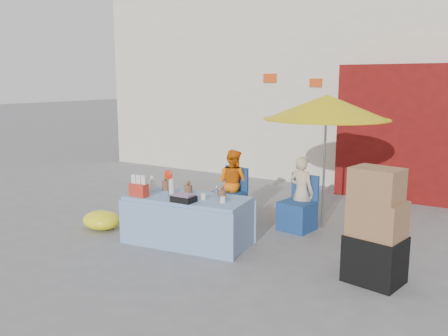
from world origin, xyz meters
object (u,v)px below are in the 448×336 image
Objects in this scene: market_table at (187,219)px; chair_right at (298,214)px; vendor_orange at (233,183)px; umbrella at (326,108)px; chair_left at (229,203)px; box_stack at (376,230)px; vendor_beige at (301,192)px.

market_table is 2.19× the size of chair_right.
umbrella reaches higher than vendor_orange.
chair_left is 1.00× the size of chair_right.
chair_left is at bearing -171.32° from chair_right.
market_table is at bearing -129.34° from umbrella.
box_stack reaches higher than market_table.
market_table is at bearing -178.87° from box_stack.
box_stack is at bearing -6.01° from market_table.
umbrella is at bearing 52.38° from chair_right.
vendor_orange reaches higher than vendor_beige.
box_stack is (2.78, -1.49, 0.04)m from vendor_orange.
market_table is 1.61× the size of vendor_orange.
market_table is 1.63× the size of vendor_beige.
vendor_orange is at bearing 8.68° from vendor_beige.
vendor_orange is 0.86× the size of box_stack.
vendor_beige is (1.08, 1.54, 0.22)m from market_table.
chair_left is 0.35m from vendor_orange.
vendor_beige reaches higher than chair_left.
chair_right is 2.07m from box_stack.
umbrella is (1.38, 1.69, 1.54)m from market_table.
umbrella reaches higher than box_stack.
box_stack is at bearing 144.50° from vendor_beige.
chair_left is 0.75× the size of vendor_beige.
vendor_beige is 2.13m from box_stack.
vendor_beige is at bearing -171.32° from vendor_orange.
market_table is 0.89× the size of umbrella.
vendor_orange is at bearing 151.86° from box_stack.
vendor_orange is 1.25m from vendor_beige.
vendor_orange is (-0.17, 1.54, 0.23)m from market_table.
umbrella is (0.30, 0.28, 1.64)m from chair_right.
umbrella reaches higher than chair_right.
umbrella is at bearing -165.79° from vendor_orange.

